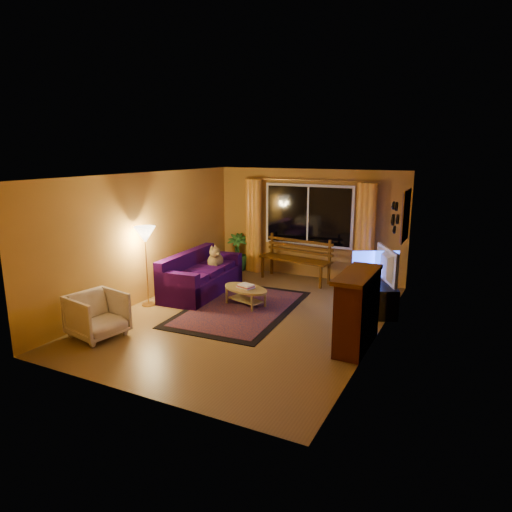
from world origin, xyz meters
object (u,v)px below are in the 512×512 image
at_px(coffee_table, 246,297).
at_px(tv_console, 379,295).
at_px(bench, 295,270).
at_px(floor_lamp, 147,267).
at_px(sofa, 202,273).
at_px(armchair, 97,313).

bearing_deg(coffee_table, tv_console, 22.41).
relative_size(bench, floor_lamp, 1.09).
bearing_deg(sofa, floor_lamp, -118.33).
bearing_deg(sofa, coffee_table, -18.44).
relative_size(bench, tv_console, 1.28).
xyz_separation_m(sofa, coffee_table, (1.19, -0.30, -0.24)).
height_order(floor_lamp, tv_console, floor_lamp).
relative_size(floor_lamp, coffee_table, 1.55).
bearing_deg(sofa, tv_console, 6.36).
xyz_separation_m(coffee_table, tv_console, (2.31, 0.95, 0.09)).
bearing_deg(coffee_table, floor_lamp, -154.51).
bearing_deg(armchair, floor_lamp, 20.95).
bearing_deg(armchair, tv_console, -37.42).
relative_size(armchair, floor_lamp, 0.51).
xyz_separation_m(bench, coffee_table, (-0.20, -2.02, -0.07)).
bearing_deg(sofa, armchair, -99.01).
xyz_separation_m(armchair, floor_lamp, (-0.27, 1.55, 0.37)).
distance_m(floor_lamp, tv_console, 4.40).
bearing_deg(coffee_table, sofa, 165.74).
relative_size(sofa, floor_lamp, 1.36).
bearing_deg(armchair, sofa, 6.16).
distance_m(bench, armchair, 4.66).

